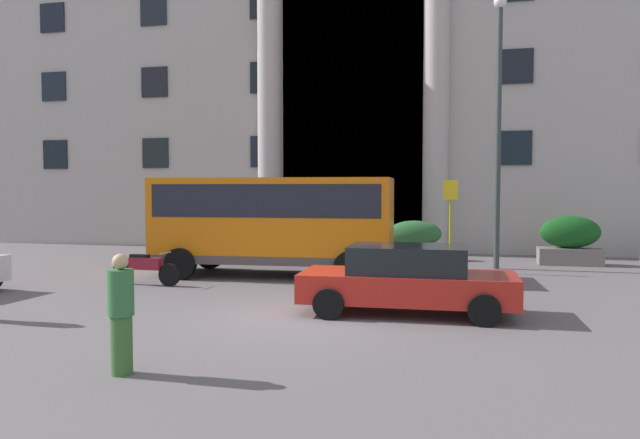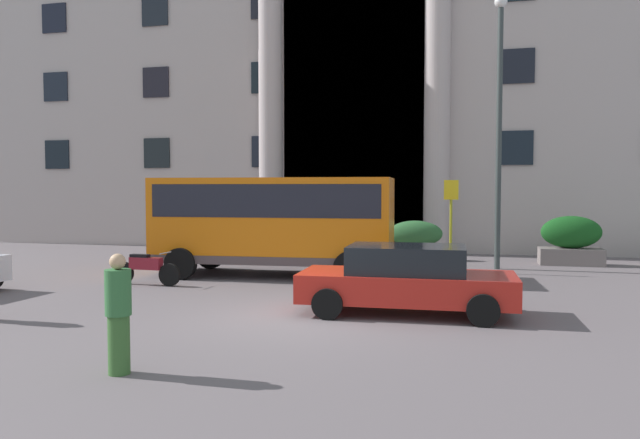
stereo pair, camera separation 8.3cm
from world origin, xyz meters
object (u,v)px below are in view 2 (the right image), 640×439
object	(u,v)px
hedge_planter_far_east	(415,241)
lamppost_plaza_centre	(499,113)
hedge_planter_entrance_right	(571,241)
bus_stop_sign	(451,216)
hedge_planter_far_west	(332,241)
orange_minibus	(274,218)
pedestrian_woman_dark_dress	(118,314)
motorcycle_far_end	(145,268)
parked_sedan_second	(407,279)

from	to	relation	value
hedge_planter_far_east	lamppost_plaza_centre	world-z (taller)	lamppost_plaza_centre
hedge_planter_far_east	hedge_planter_entrance_right	xyz separation A→B (m)	(5.23, -0.32, 0.12)
hedge_planter_far_east	hedge_planter_entrance_right	world-z (taller)	hedge_planter_entrance_right
bus_stop_sign	hedge_planter_entrance_right	distance (m)	4.86
bus_stop_sign	hedge_planter_far_west	bearing A→B (deg)	148.45
orange_minibus	pedestrian_woman_dark_dress	distance (m)	9.70
hedge_planter_far_east	pedestrian_woman_dark_dress	xyz separation A→B (m)	(-2.89, -14.70, 0.17)
hedge_planter_far_west	motorcycle_far_end	world-z (taller)	hedge_planter_far_west
hedge_planter_far_east	parked_sedan_second	xyz separation A→B (m)	(0.62, -9.68, 0.04)
hedge_planter_entrance_right	hedge_planter_far_east	bearing A→B (deg)	176.55
bus_stop_sign	hedge_planter_far_west	size ratio (longest dim) A/B	1.52
hedge_planter_entrance_right	pedestrian_woman_dark_dress	bearing A→B (deg)	-119.43
hedge_planter_far_east	hedge_planter_far_west	xyz separation A→B (m)	(-3.00, -0.40, -0.05)
hedge_planter_entrance_right	lamppost_plaza_centre	xyz separation A→B (m)	(-2.47, -1.67, 4.15)
hedge_planter_far_east	lamppost_plaza_centre	xyz separation A→B (m)	(2.76, -1.98, 4.27)
parked_sedan_second	lamppost_plaza_centre	world-z (taller)	lamppost_plaza_centre
hedge_planter_far_east	motorcycle_far_end	distance (m)	10.00
bus_stop_sign	pedestrian_woman_dark_dress	distance (m)	12.41
lamppost_plaza_centre	orange_minibus	bearing A→B (deg)	-154.43
parked_sedan_second	motorcycle_far_end	xyz separation A→B (m)	(-7.18, 2.13, -0.26)
bus_stop_sign	lamppost_plaza_centre	size ratio (longest dim) A/B	0.33
parked_sedan_second	pedestrian_woman_dark_dress	size ratio (longest dim) A/B	2.61
bus_stop_sign	hedge_planter_far_west	world-z (taller)	bus_stop_sign
hedge_planter_far_west	motorcycle_far_end	distance (m)	7.98
motorcycle_far_end	pedestrian_woman_dark_dress	distance (m)	8.05
parked_sedan_second	lamppost_plaza_centre	bearing A→B (deg)	73.15
orange_minibus	lamppost_plaza_centre	xyz separation A→B (m)	(6.48, 3.10, 3.24)
hedge_planter_far_west	parked_sedan_second	bearing A→B (deg)	-68.69
bus_stop_sign	hedge_planter_far_east	xyz separation A→B (m)	(-1.33, 3.06, -1.06)
orange_minibus	hedge_planter_entrance_right	world-z (taller)	orange_minibus
hedge_planter_entrance_right	motorcycle_far_end	xyz separation A→B (m)	(-11.79, -7.24, -0.34)
hedge_planter_far_east	bus_stop_sign	bearing A→B (deg)	-66.56
bus_stop_sign	hedge_planter_far_west	xyz separation A→B (m)	(-4.33, 2.66, -1.11)
hedge_planter_far_west	lamppost_plaza_centre	world-z (taller)	lamppost_plaza_centre
hedge_planter_entrance_right	motorcycle_far_end	bearing A→B (deg)	-148.46
hedge_planter_entrance_right	lamppost_plaza_centre	bearing A→B (deg)	-145.98
orange_minibus	bus_stop_sign	world-z (taller)	orange_minibus
motorcycle_far_end	lamppost_plaza_centre	xyz separation A→B (m)	(9.32, 5.57, 4.50)
orange_minibus	hedge_planter_entrance_right	distance (m)	10.18
parked_sedan_second	motorcycle_far_end	world-z (taller)	parked_sedan_second
orange_minibus	pedestrian_woman_dark_dress	world-z (taller)	orange_minibus
pedestrian_woman_dark_dress	motorcycle_far_end	bearing A→B (deg)	-56.61
bus_stop_sign	hedge_planter_far_east	world-z (taller)	bus_stop_sign
parked_sedan_second	motorcycle_far_end	bearing A→B (deg)	162.18
bus_stop_sign	hedge_planter_far_east	size ratio (longest dim) A/B	1.40
motorcycle_far_end	hedge_planter_far_east	bearing A→B (deg)	52.12
orange_minibus	hedge_planter_entrance_right	xyz separation A→B (m)	(8.95, 4.76, -0.91)
hedge_planter_far_east	motorcycle_far_end	size ratio (longest dim) A/B	1.01
bus_stop_sign	motorcycle_far_end	bearing A→B (deg)	-150.36
motorcycle_far_end	pedestrian_woman_dark_dress	xyz separation A→B (m)	(3.67, -7.15, 0.39)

